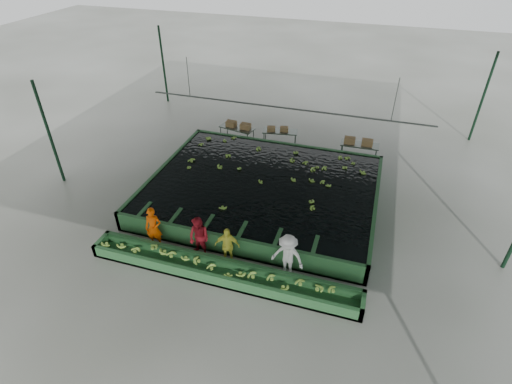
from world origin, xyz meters
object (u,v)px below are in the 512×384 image
(packing_table_left, at_px, (237,134))
(box_stack_mid, at_px, (278,131))
(worker_b, at_px, (199,238))
(packing_table_right, at_px, (359,152))
(sorting_trough, at_px, (221,272))
(worker_a, at_px, (154,228))
(packing_table_mid, at_px, (280,138))
(worker_d, at_px, (288,256))
(box_stack_left, at_px, (238,127))
(worker_c, at_px, (227,246))
(box_stack_right, at_px, (358,144))
(flotation_tank, at_px, (263,190))

(packing_table_left, distance_m, box_stack_mid, 2.35)
(worker_b, xyz_separation_m, packing_table_right, (4.94, 9.27, -0.43))
(sorting_trough, distance_m, worker_a, 3.21)
(worker_b, bearing_deg, packing_table_left, 117.47)
(packing_table_mid, distance_m, packing_table_right, 4.38)
(worker_d, bearing_deg, packing_table_right, 87.18)
(box_stack_left, bearing_deg, packing_table_right, 0.42)
(worker_c, bearing_deg, box_stack_right, 55.02)
(box_stack_left, distance_m, box_stack_right, 6.61)
(box_stack_left, bearing_deg, packing_table_left, 179.48)
(worker_a, xyz_separation_m, packing_table_left, (0.04, 9.23, -0.43))
(worker_a, relative_size, worker_d, 0.97)
(worker_b, xyz_separation_m, box_stack_right, (4.84, 9.24, 0.01))
(packing_table_left, bearing_deg, worker_c, -72.25)
(packing_table_left, distance_m, packing_table_right, 6.79)
(packing_table_right, bearing_deg, worker_d, -99.70)
(flotation_tank, xyz_separation_m, sorting_trough, (0.00, -5.10, -0.20))
(flotation_tank, height_order, worker_d, worker_d)
(worker_c, bearing_deg, worker_b, 167.08)
(worker_a, distance_m, box_stack_left, 9.23)
(sorting_trough, bearing_deg, worker_a, 165.28)
(packing_table_left, bearing_deg, box_stack_mid, 6.77)
(flotation_tank, distance_m, packing_table_left, 5.77)
(sorting_trough, bearing_deg, box_stack_right, 69.83)
(box_stack_left, bearing_deg, worker_b, -79.17)
(worker_c, bearing_deg, worker_d, -12.92)
(packing_table_right, relative_size, box_stack_left, 1.37)
(sorting_trough, bearing_deg, flotation_tank, 90.00)
(box_stack_left, relative_size, box_stack_right, 0.99)
(packing_table_mid, bearing_deg, box_stack_mid, -148.08)
(worker_a, relative_size, box_stack_left, 1.23)
(worker_a, height_order, box_stack_mid, worker_a)
(flotation_tank, bearing_deg, worker_c, -90.73)
(sorting_trough, bearing_deg, packing_table_left, 106.70)
(worker_d, bearing_deg, worker_b, -173.12)
(packing_table_mid, bearing_deg, worker_a, -104.39)
(sorting_trough, bearing_deg, box_stack_mid, 93.97)
(flotation_tank, height_order, packing_table_left, flotation_tank)
(packing_table_mid, height_order, packing_table_right, packing_table_right)
(flotation_tank, relative_size, box_stack_right, 6.90)
(sorting_trough, height_order, packing_table_left, packing_table_left)
(flotation_tank, distance_m, packing_table_mid, 5.31)
(worker_d, relative_size, packing_table_right, 0.93)
(packing_table_mid, bearing_deg, worker_c, -86.82)
(packing_table_right, xyz_separation_m, box_stack_mid, (-4.50, 0.22, 0.43))
(worker_b, bearing_deg, worker_d, 16.11)
(flotation_tank, bearing_deg, worker_d, -62.92)
(sorting_trough, height_order, box_stack_mid, box_stack_mid)
(worker_b, bearing_deg, packing_table_right, 78.08)
(worker_d, height_order, packing_table_left, worker_d)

